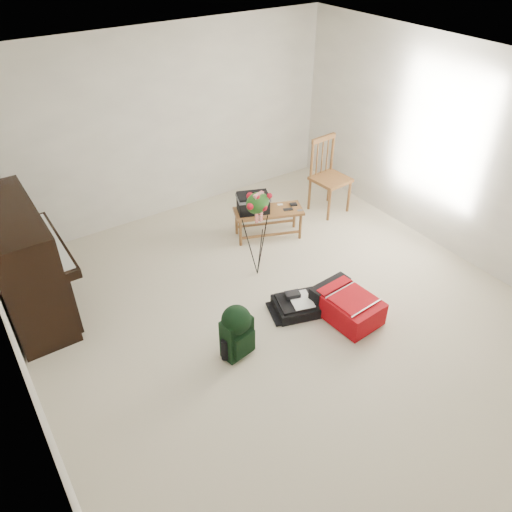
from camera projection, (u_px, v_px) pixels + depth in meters
floor at (284, 316)px, 5.40m from camera, size 5.00×5.50×0.01m
ceiling at (294, 82)px, 3.94m from camera, size 5.00×5.50×0.01m
wall_back at (163, 126)px, 6.53m from camera, size 5.00×0.04×2.50m
wall_left at (7, 319)px, 3.55m from camera, size 0.04×5.50×2.50m
wall_right at (461, 155)px, 5.80m from camera, size 0.04×5.50×2.50m
piano at (24, 265)px, 5.15m from camera, size 0.71×1.50×1.25m
bench at (259, 207)px, 6.34m from camera, size 0.95×0.66×0.68m
dining_chair at (329, 177)px, 6.96m from camera, size 0.49×0.49×1.06m
red_suitcase at (344, 303)px, 5.33m from camera, size 0.52×0.73×0.30m
black_duffel at (298, 305)px, 5.43m from camera, size 0.60×0.54×0.21m
green_backpack at (237, 329)px, 4.77m from camera, size 0.32×0.30×0.59m
flower_stand at (257, 235)px, 5.69m from camera, size 0.43×0.43×1.13m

